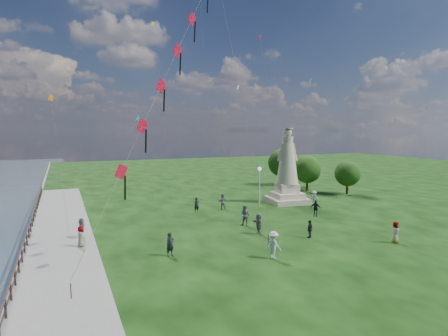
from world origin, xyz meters
name	(u,v)px	position (x,y,z in m)	size (l,w,h in m)	color
waterfront	(42,249)	(-15.24, 8.99, -0.06)	(200.00, 200.00, 1.51)	#374A52
statue	(287,175)	(11.07, 16.69, 3.39)	(4.91, 4.91, 8.97)	#BCA78E
lamppost	(260,178)	(6.82, 15.84, 3.31)	(0.42, 0.42, 4.58)	silver
tree_row	(303,167)	(19.24, 24.90, 3.27)	(7.64, 14.70, 5.80)	#382314
person_0	(170,244)	(-7.00, 3.62, 0.82)	(0.60, 0.39, 1.65)	black
person_1	(245,216)	(1.48, 8.83, 0.96)	(0.94, 0.58, 1.93)	#595960
person_2	(274,245)	(-0.66, 0.34, 0.94)	(1.21, 0.63, 1.88)	silver
person_3	(310,229)	(4.56, 3.35, 0.74)	(0.87, 0.44, 1.48)	black
person_4	(396,232)	(9.82, -0.43, 0.84)	(0.82, 0.50, 1.68)	#595960
person_5	(82,229)	(-12.40, 10.39, 0.81)	(1.50, 0.65, 1.62)	#595960
person_6	(197,205)	(-0.68, 15.98, 0.80)	(0.59, 0.38, 1.60)	black
person_7	(222,202)	(2.36, 16.25, 0.88)	(0.85, 0.53, 1.76)	#595960
person_8	(314,198)	(13.16, 14.15, 0.86)	(1.11, 0.57, 1.71)	silver
person_9	(315,208)	(9.74, 9.42, 0.84)	(0.99, 0.50, 1.68)	black
person_10	(81,238)	(-12.58, 8.00, 0.77)	(0.76, 0.46, 1.55)	#595960
person_11	(259,224)	(1.28, 5.97, 0.90)	(1.66, 0.72, 1.79)	#595960
red_kite_train	(168,74)	(-6.70, 4.61, 12.58)	(11.32, 9.35, 20.28)	black
small_kites	(207,82)	(3.33, 23.07, 14.67)	(32.26, 18.53, 33.67)	teal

